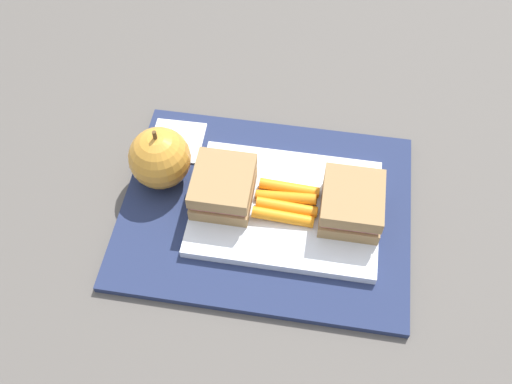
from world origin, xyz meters
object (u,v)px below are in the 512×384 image
food_tray (286,208)px  apple (160,158)px  sandwich_half_left (352,204)px  sandwich_half_right (223,187)px  paper_napkin (177,141)px  carrot_sticks_bundle (286,202)px

food_tray → apple: (0.16, -0.03, 0.03)m
sandwich_half_left → sandwich_half_right: size_ratio=1.00×
food_tray → paper_napkin: food_tray is taller
carrot_sticks_bundle → paper_napkin: (0.16, -0.09, -0.02)m
carrot_sticks_bundle → paper_napkin: carrot_sticks_bundle is taller
food_tray → carrot_sticks_bundle: size_ratio=2.92×
sandwich_half_right → carrot_sticks_bundle: 0.08m
paper_napkin → sandwich_half_left: bearing=159.9°
carrot_sticks_bundle → sandwich_half_left: bearing=-179.6°
food_tray → paper_napkin: bearing=-28.6°
food_tray → sandwich_half_right: (0.08, 0.00, 0.03)m
carrot_sticks_bundle → sandwich_half_right: bearing=-0.4°
apple → paper_napkin: apple is taller
sandwich_half_right → apple: 0.09m
sandwich_half_right → carrot_sticks_bundle: size_ratio=1.02×
sandwich_half_right → apple: (0.09, -0.03, 0.01)m
carrot_sticks_bundle → food_tray: bearing=-91.0°
food_tray → sandwich_half_right: size_ratio=2.88×
sandwich_half_left → sandwich_half_right: same height
sandwich_half_right → paper_napkin: (0.08, -0.09, -0.03)m
food_tray → apple: apple is taller
food_tray → carrot_sticks_bundle: (0.00, 0.00, 0.01)m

